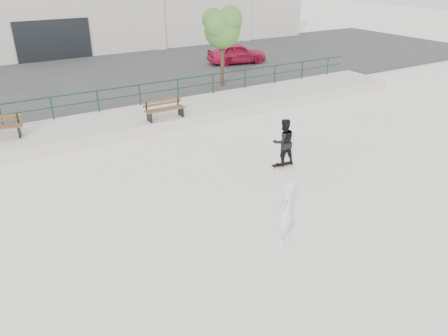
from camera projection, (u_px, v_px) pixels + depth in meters
ground at (253, 226)px, 12.25m from camera, size 120.00×120.00×0.00m
ledge at (131, 122)px, 19.46m from camera, size 30.00×3.00×0.50m
parking_strip at (80, 81)px, 26.01m from camera, size 60.00×14.00×0.50m
railing at (119, 93)px, 20.04m from camera, size 28.00×0.06×1.03m
bench_right at (164, 109)px, 18.95m from camera, size 1.79×0.54×0.83m
tree at (223, 26)px, 22.80m from camera, size 2.37×2.11×4.21m
red_car at (237, 53)px, 29.21m from camera, size 4.16×2.34×1.34m
skateboard at (282, 165)px, 15.77m from camera, size 0.80×0.29×0.09m
standing_skater at (283, 142)px, 15.39m from camera, size 0.94×0.79×1.71m
seated_skater at (285, 213)px, 11.14m from camera, size 0.78×0.72×1.80m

